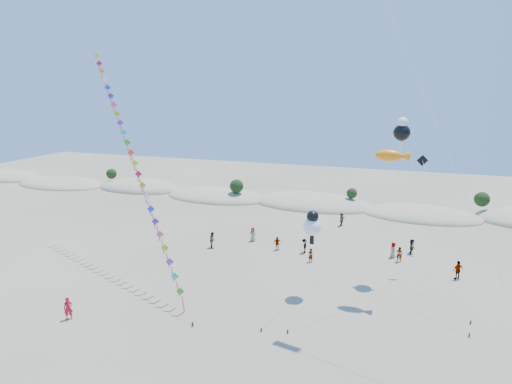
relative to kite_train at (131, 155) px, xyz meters
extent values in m
ellipsoid|color=tan|center=(-51.72, 29.47, -11.45)|extent=(17.00, 9.35, 3.20)
ellipsoid|color=black|center=(-51.72, 29.47, -10.57)|extent=(13.60, 6.12, 0.68)
ellipsoid|color=tan|center=(-35.72, 28.07, -11.45)|extent=(18.00, 9.90, 2.80)
ellipsoid|color=black|center=(-35.72, 28.07, -10.68)|extent=(14.40, 6.48, 0.72)
ellipsoid|color=tan|center=(-19.72, 29.87, -11.45)|extent=(16.00, 8.80, 3.60)
ellipsoid|color=black|center=(-19.72, 29.87, -10.46)|extent=(12.80, 5.76, 0.64)
ellipsoid|color=tan|center=(-3.72, 28.47, -11.45)|extent=(17.60, 9.68, 3.00)
ellipsoid|color=black|center=(-3.72, 28.47, -10.63)|extent=(14.08, 6.34, 0.70)
ellipsoid|color=tan|center=(12.28, 29.17, -11.45)|extent=(19.00, 10.45, 3.40)
ellipsoid|color=black|center=(12.28, 29.17, -10.52)|extent=(15.20, 6.84, 0.76)
ellipsoid|color=tan|center=(28.28, 27.77, -11.45)|extent=(16.40, 9.02, 2.80)
ellipsoid|color=black|center=(28.28, 27.77, -10.68)|extent=(13.12, 5.90, 0.66)
sphere|color=black|center=(-25.72, 30.07, -9.09)|extent=(1.90, 1.90, 1.90)
sphere|color=black|center=(0.28, 27.27, -8.97)|extent=(2.20, 2.20, 2.20)
sphere|color=black|center=(18.28, 29.27, -9.21)|extent=(1.60, 1.60, 1.60)
sphere|color=black|center=(36.28, 30.67, -9.01)|extent=(2.10, 2.10, 2.10)
cube|color=#3F2D1E|center=(10.67, -8.91, -11.28)|extent=(0.12, 0.12, 0.35)
cylinder|color=silver|center=(0.80, -0.68, -0.78)|extent=(19.78, 16.49, 21.36)
cube|color=green|center=(8.90, -7.43, -9.54)|extent=(1.31, 0.51, 1.38)
cube|color=#FA6978|center=(9.08, -7.38, -10.64)|extent=(0.19, 0.45, 1.55)
cube|color=#1AC3A9|center=(8.08, -6.75, -8.65)|extent=(1.31, 0.51, 1.38)
cube|color=#FA6978|center=(8.26, -6.70, -9.75)|extent=(0.19, 0.45, 1.55)
cube|color=purple|center=(7.27, -6.07, -7.77)|extent=(1.31, 0.51, 1.38)
cube|color=#FA6978|center=(7.45, -6.02, -8.87)|extent=(0.19, 0.45, 1.55)
cube|color=#95C917|center=(6.45, -5.39, -6.89)|extent=(1.31, 0.51, 1.38)
cube|color=#FA6978|center=(6.63, -5.34, -7.99)|extent=(0.19, 0.45, 1.55)
cube|color=#EA4A8A|center=(5.63, -4.71, -6.00)|extent=(1.31, 0.51, 1.38)
cube|color=#FA6978|center=(5.81, -4.66, -7.10)|extent=(0.19, 0.45, 1.55)
cube|color=#4128A3|center=(4.81, -4.03, -5.12)|extent=(1.31, 0.51, 1.38)
cube|color=#FA6978|center=(4.99, -3.98, -6.22)|extent=(0.19, 0.45, 1.55)
cube|color=blue|center=(4.00, -3.35, -4.24)|extent=(1.31, 0.51, 1.38)
cube|color=#FA6978|center=(4.18, -3.30, -5.34)|extent=(0.19, 0.45, 1.55)
cube|color=white|center=(3.18, -2.67, -3.36)|extent=(1.31, 0.51, 1.38)
cube|color=#FA6978|center=(3.36, -2.62, -4.46)|extent=(0.19, 0.45, 1.55)
cube|color=orange|center=(2.36, -1.99, -2.47)|extent=(1.31, 0.51, 1.38)
cube|color=#FA6978|center=(2.54, -1.94, -3.57)|extent=(0.19, 0.45, 1.55)
cube|color=red|center=(1.55, -1.31, -1.59)|extent=(1.31, 0.51, 1.38)
cube|color=#FA6978|center=(1.73, -1.26, -2.69)|extent=(0.19, 0.45, 1.55)
cube|color=yellow|center=(0.73, -0.62, -0.71)|extent=(1.31, 0.51, 1.38)
cube|color=#FA6978|center=(0.91, -0.57, -1.81)|extent=(0.19, 0.45, 1.55)
cube|color=#F74D14|center=(-0.09, 0.06, 0.18)|extent=(1.31, 0.51, 1.38)
cube|color=#FA6978|center=(0.09, 0.11, -0.92)|extent=(0.19, 0.45, 1.55)
cube|color=green|center=(-0.91, 0.74, 1.06)|extent=(1.31, 0.51, 1.38)
cube|color=#FA6978|center=(-0.73, 0.79, -0.04)|extent=(0.19, 0.45, 1.55)
cube|color=#1AC3A9|center=(-1.72, 1.42, 1.94)|extent=(1.31, 0.51, 1.38)
cube|color=#FA6978|center=(-1.54, 1.47, 0.84)|extent=(0.19, 0.45, 1.55)
cube|color=purple|center=(-2.54, 2.10, 2.83)|extent=(1.31, 0.51, 1.38)
cube|color=#FA6978|center=(-2.36, 2.15, 1.73)|extent=(0.19, 0.45, 1.55)
cube|color=#95C917|center=(-3.36, 2.78, 3.71)|extent=(1.31, 0.51, 1.38)
cube|color=#FA6978|center=(-3.18, 2.83, 2.61)|extent=(0.19, 0.45, 1.55)
cube|color=#EA4A8A|center=(-4.17, 3.46, 4.59)|extent=(1.31, 0.51, 1.38)
cube|color=#FA6978|center=(-3.99, 3.51, 3.49)|extent=(0.19, 0.45, 1.55)
cube|color=#4128A3|center=(-4.99, 4.14, 5.47)|extent=(1.31, 0.51, 1.38)
cube|color=#FA6978|center=(-4.81, 4.19, 4.37)|extent=(0.19, 0.45, 1.55)
cube|color=blue|center=(-5.81, 4.82, 6.36)|extent=(1.31, 0.51, 1.38)
cube|color=#FA6978|center=(-5.63, 4.87, 5.26)|extent=(0.19, 0.45, 1.55)
cube|color=white|center=(-6.63, 5.50, 7.24)|extent=(1.31, 0.51, 1.38)
cube|color=#FA6978|center=(-6.45, 5.55, 6.14)|extent=(0.19, 0.45, 1.55)
cube|color=orange|center=(-7.44, 6.18, 8.12)|extent=(1.31, 0.51, 1.38)
cube|color=#FA6978|center=(-7.26, 6.23, 7.02)|extent=(0.19, 0.45, 1.55)
cube|color=red|center=(-8.26, 6.87, 9.01)|extent=(1.31, 0.51, 1.38)
cube|color=#FA6978|center=(-8.08, 6.92, 7.91)|extent=(0.19, 0.45, 1.55)
cube|color=yellow|center=(-9.08, 7.55, 9.89)|extent=(1.31, 0.51, 1.38)
cube|color=#FA6978|center=(-8.90, 7.60, 8.79)|extent=(0.19, 0.45, 1.55)
cube|color=#3F2D1E|center=(17.80, -7.53, -11.30)|extent=(0.10, 0.10, 0.30)
cylinder|color=silver|center=(20.83, -3.09, -5.29)|extent=(6.09, 8.91, 12.34)
ellipsoid|color=orange|center=(23.85, 1.35, 0.87)|extent=(2.19, 0.96, 0.96)
cone|color=orange|center=(25.08, 1.35, 0.87)|extent=(0.88, 0.88, 0.88)
cube|color=#3F2D1E|center=(15.86, -7.91, -11.30)|extent=(0.10, 0.10, 0.30)
cylinder|color=silver|center=(16.96, -4.22, -8.38)|extent=(2.22, 7.40, 6.16)
sphere|color=white|center=(18.06, -0.53, -5.31)|extent=(1.54, 1.54, 1.54)
sphere|color=black|center=(18.06, -0.53, -4.38)|extent=(1.03, 1.03, 1.03)
cube|color=black|center=(18.06, -0.53, -6.48)|extent=(0.35, 0.18, 0.80)
cube|color=#3F2D1E|center=(30.49, -3.79, -11.30)|extent=(0.10, 0.10, 0.30)
cylinder|color=silver|center=(27.61, 1.10, -4.56)|extent=(5.78, 9.81, 13.81)
sphere|color=black|center=(24.74, 5.99, 2.34)|extent=(1.50, 1.50, 1.50)
sphere|color=white|center=(24.74, 5.99, 3.24)|extent=(0.98, 0.98, 0.98)
cube|color=white|center=(24.74, 5.99, 1.19)|extent=(0.35, 0.18, 0.80)
cube|color=white|center=(24.04, 5.99, 2.34)|extent=(0.60, 0.15, 0.25)
cube|color=white|center=(25.44, 5.99, 2.34)|extent=(0.60, 0.15, 0.25)
cylinder|color=silver|center=(28.11, -7.67, 1.02)|extent=(11.73, 12.36, 24.95)
cube|color=#3F2D1E|center=(30.85, -1.77, -11.30)|extent=(0.10, 0.10, 0.30)
cylinder|color=silver|center=(28.83, 3.09, -5.93)|extent=(4.08, 9.75, 11.05)
cube|color=black|center=(26.80, 7.95, -0.42)|extent=(1.06, 0.31, 1.09)
imported|color=red|center=(0.99, -11.06, -10.53)|extent=(0.80, 0.76, 1.85)
imported|color=slate|center=(5.23, 6.90, -10.54)|extent=(1.07, 1.13, 1.83)
imported|color=slate|center=(16.67, 6.29, -10.70)|extent=(0.65, 0.64, 1.51)
imported|color=slate|center=(12.42, 8.49, -10.66)|extent=(1.00, 0.79, 1.58)
imported|color=slate|center=(15.49, 8.64, -10.65)|extent=(1.01, 1.19, 1.60)
imported|color=slate|center=(26.74, 12.14, -10.61)|extent=(0.76, 1.62, 1.68)
imported|color=slate|center=(25.45, 9.32, -10.62)|extent=(0.63, 0.44, 1.66)
imported|color=slate|center=(24.80, 10.33, -10.60)|extent=(0.65, 0.90, 1.71)
imported|color=slate|center=(8.87, 10.37, -10.61)|extent=(0.89, 0.65, 1.68)
imported|color=slate|center=(30.78, 6.67, -10.53)|extent=(1.16, 0.96, 1.85)
imported|color=slate|center=(18.11, 19.72, -10.60)|extent=(0.87, 1.66, 1.71)
camera|label=1|loc=(24.63, -35.15, 6.16)|focal=30.00mm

